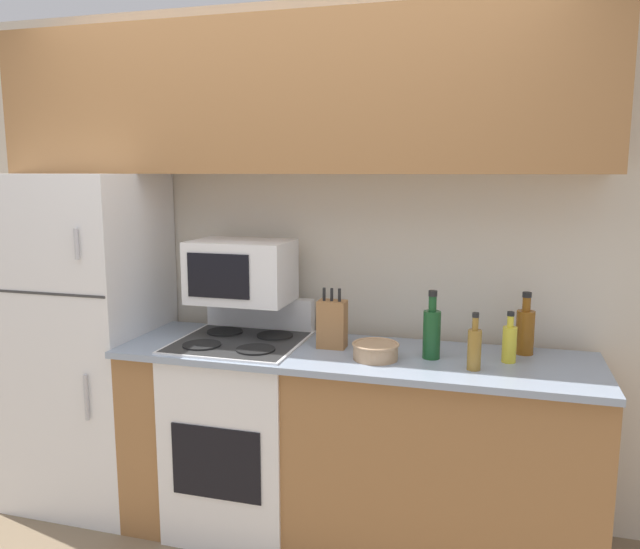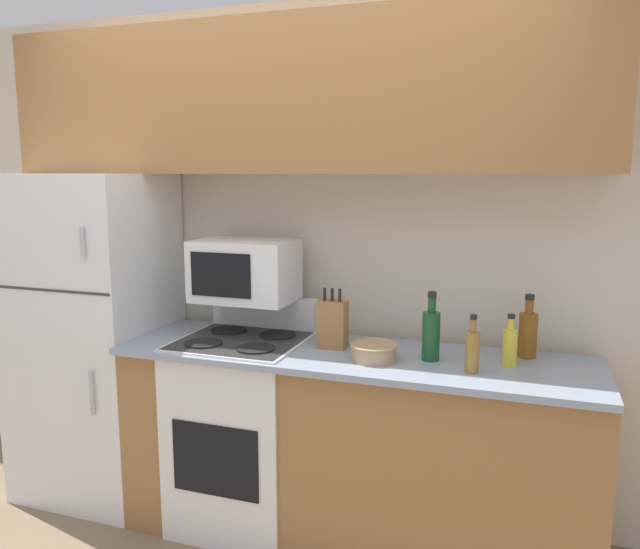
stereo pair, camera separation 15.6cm
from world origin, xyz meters
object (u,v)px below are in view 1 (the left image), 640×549
Objects in this scene: bottle_whiskey at (525,330)px; bottle_wine_green at (432,332)px; knife_block at (332,324)px; bowl at (376,350)px; bottle_vinegar at (474,347)px; microwave at (241,271)px; stove at (242,430)px; bottle_cooking_spray at (509,342)px; refrigerator at (85,340)px.

bottle_wine_green is at bearing -155.23° from bottle_whiskey.
knife_block reaches higher than bowl.
bottle_whiskey reaches higher than bowl.
bottle_wine_green is 0.22m from bottle_vinegar.
microwave reaches higher than bottle_whiskey.
stove is 4.97× the size of bottle_cooking_spray.
microwave is at bearing 171.08° from knife_block.
bottle_whiskey is at bearing 2.72° from microwave.
bottle_vinegar is (0.64, -0.16, -0.02)m from knife_block.
stove is 4.56× the size of bottle_vinegar.
bottle_wine_green is 0.33m from bottle_cooking_spray.
bottle_wine_green is at bearing 0.01° from stove.
bottle_wine_green is (1.79, -0.04, 0.18)m from refrigerator.
microwave is at bearing 164.20° from bowl.
knife_block is at bearing -8.92° from microwave.
bottle_wine_green is (0.94, -0.12, -0.21)m from microwave.
refrigerator reaches higher than stove.
bottle_vinegar is (0.42, -0.03, 0.06)m from bowl.
bottle_cooking_spray is 0.20m from bottle_vinegar.
knife_block reaches higher than bottle_cooking_spray.
bottle_wine_green is at bearing 148.24° from bottle_vinegar.
microwave reaches higher than knife_block.
bottle_wine_green reaches higher than bottle_whiskey.
refrigerator is 7.15× the size of bottle_vinegar.
microwave reaches higher than stove.
bottle_whiskey is (2.19, 0.14, 0.17)m from refrigerator.
refrigerator is 1.57m from bowl.
stove is 1.06m from bottle_wine_green.
refrigerator is 3.55× the size of microwave.
bowl is (1.56, -0.12, 0.10)m from refrigerator.
knife_block is at bearing 179.37° from bottle_cooking_spray.
knife_block reaches higher than stove.
bottle_whiskey is at bearing 54.98° from bottle_vinegar.
bottle_vinegar is (1.09, -0.11, 0.54)m from stove.
bowl is at bearing -157.06° from bottle_whiskey.
bottle_vinegar reaches higher than bowl.
stove is 2.26× the size of microwave.
microwave is at bearing 176.20° from bottle_cooking_spray.
microwave reaches higher than bottle_wine_green.
stove is 3.65× the size of bottle_wine_green.
refrigerator is at bearing 175.54° from bottle_vinegar.
bottle_vinegar is at bearing -4.46° from refrigerator.
bottle_vinegar reaches higher than stove.
bottle_whiskey reaches higher than stove.
knife_block is at bearing 151.28° from bowl.
bottle_wine_green is 1.36× the size of bottle_cooking_spray.
refrigerator is at bearing 178.73° from bottle_wine_green.
bottle_wine_green is at bearing -174.01° from bottle_cooking_spray.
bottle_wine_green is (0.23, 0.08, 0.08)m from bowl.
bottle_vinegar is at bearing -133.17° from bottle_cooking_spray.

